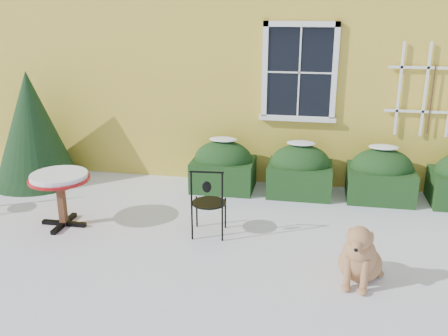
% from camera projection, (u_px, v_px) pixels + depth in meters
% --- Properties ---
extents(ground, '(80.00, 80.00, 0.00)m').
position_uv_depth(ground, '(209.00, 261.00, 6.23)').
color(ground, white).
rests_on(ground, ground).
extents(hedge_row, '(4.95, 0.80, 0.91)m').
position_uv_depth(hedge_row, '(340.00, 173.00, 8.19)').
color(hedge_row, black).
rests_on(hedge_row, ground).
extents(evergreen_shrub, '(1.63, 1.63, 1.98)m').
position_uv_depth(evergreen_shrub, '(33.00, 138.00, 8.79)').
color(evergreen_shrub, black).
rests_on(evergreen_shrub, ground).
extents(bistro_table, '(0.85, 0.85, 0.79)m').
position_uv_depth(bistro_table, '(60.00, 183.00, 7.02)').
color(bistro_table, black).
rests_on(bistro_table, ground).
extents(patio_chair_near, '(0.48, 0.47, 0.99)m').
position_uv_depth(patio_chair_near, '(209.00, 202.00, 6.78)').
color(patio_chair_near, black).
rests_on(patio_chair_near, ground).
extents(dog, '(0.61, 0.84, 0.79)m').
position_uv_depth(dog, '(360.00, 258.00, 5.66)').
color(dog, tan).
rests_on(dog, ground).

